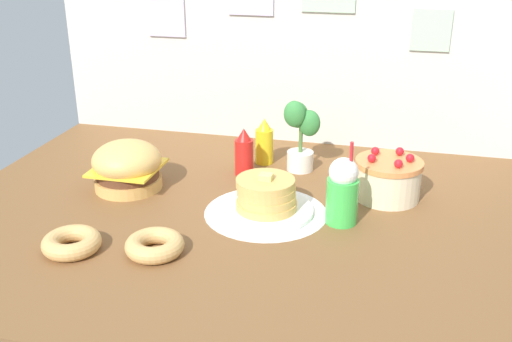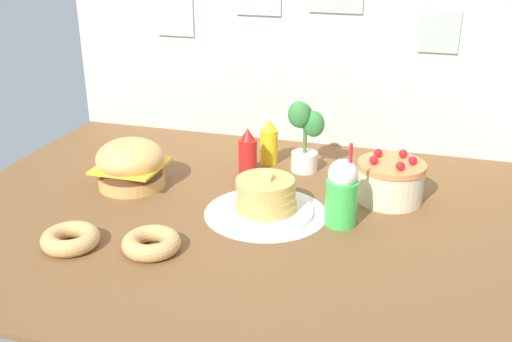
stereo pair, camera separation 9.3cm
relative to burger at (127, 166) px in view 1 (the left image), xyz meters
name	(u,v)px [view 1 (the left image)]	position (x,y,z in m)	size (l,w,h in m)	color
ground_plane	(246,216)	(0.56, -0.12, -0.11)	(2.45, 1.81, 0.02)	brown
back_wall	(291,36)	(0.56, 0.78, 0.45)	(2.45, 0.04, 1.09)	beige
doily_mat	(266,212)	(0.63, -0.10, -0.10)	(0.49, 0.49, 0.00)	white
burger	(127,166)	(0.00, 0.00, 0.00)	(0.29, 0.29, 0.21)	#DBA859
pancake_stack	(266,198)	(0.63, -0.09, -0.04)	(0.38, 0.38, 0.16)	white
layer_cake	(388,179)	(1.09, 0.17, -0.01)	(0.28, 0.28, 0.20)	beige
ketchup_bottle	(244,153)	(0.45, 0.26, 0.00)	(0.08, 0.08, 0.22)	red
mustard_bottle	(264,143)	(0.50, 0.43, 0.00)	(0.08, 0.08, 0.22)	yellow
cream_soda_cup	(343,191)	(0.93, -0.10, 0.03)	(0.12, 0.12, 0.33)	green
donut_pink_glaze	(72,242)	(0.04, -0.54, -0.07)	(0.21, 0.21, 0.06)	tan
donut_chocolate	(155,245)	(0.33, -0.49, -0.07)	(0.21, 0.21, 0.06)	tan
potted_plant	(300,133)	(0.68, 0.38, 0.08)	(0.16, 0.13, 0.34)	white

